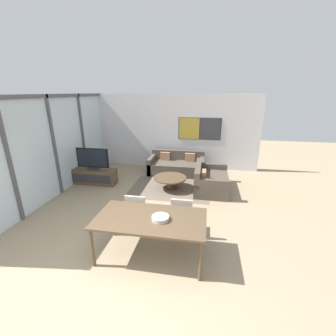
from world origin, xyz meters
name	(u,v)px	position (x,y,z in m)	size (l,w,h in m)	color
ground_plane	(106,288)	(0.00, 0.00, 0.00)	(24.00, 24.00, 0.00)	#9E896B
wall_back	(171,132)	(0.04, 6.00, 1.41)	(6.62, 0.09, 2.80)	silver
window_wall_left	(53,142)	(-2.81, 3.00, 1.53)	(0.07, 6.00, 2.80)	silver
area_rug	(170,188)	(0.35, 3.85, 0.00)	(2.42, 1.72, 0.01)	#706051
tv_console	(95,176)	(-2.14, 3.84, 0.25)	(1.42, 0.46, 0.49)	brown
television	(93,159)	(-2.14, 3.84, 0.83)	(1.06, 0.20, 0.69)	#2D2D33
sofa_main	(177,166)	(0.35, 5.33, 0.26)	(1.97, 0.99, 0.77)	#51473D
sofa_side	(209,181)	(1.53, 4.01, 0.26)	(0.99, 1.58, 0.77)	#51473D
coffee_table	(170,180)	(0.35, 3.85, 0.29)	(1.00, 1.00, 0.38)	brown
dining_table	(151,221)	(0.51, 0.86, 0.71)	(1.93, 1.02, 0.78)	brown
dining_chair_left	(137,210)	(0.03, 1.57, 0.49)	(0.46, 0.46, 0.87)	#B2A899
dining_chair_centre	(182,214)	(0.98, 1.58, 0.49)	(0.46, 0.46, 0.87)	#B2A899
fruit_bowl	(160,218)	(0.69, 0.82, 0.82)	(0.30, 0.30, 0.07)	#B7B2A8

